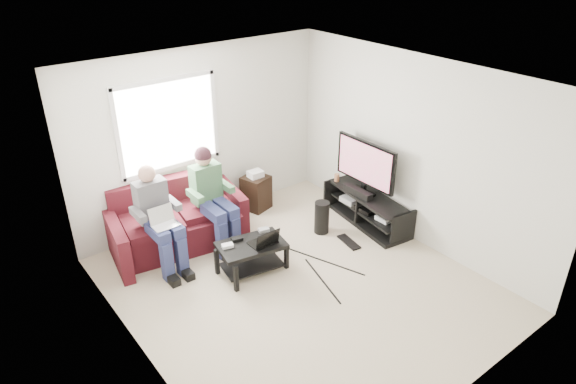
{
  "coord_description": "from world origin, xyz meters",
  "views": [
    {
      "loc": [
        -3.28,
        -3.98,
        4.0
      ],
      "look_at": [
        0.3,
        0.6,
        0.98
      ],
      "focal_mm": 32.0,
      "sensor_mm": 36.0,
      "label": 1
    }
  ],
  "objects": [
    {
      "name": "keyboard_floor",
      "position": [
        1.18,
        0.33,
        0.01
      ],
      "size": [
        0.21,
        0.44,
        0.02
      ],
      "primitive_type": "cube",
      "rotation": [
        0.0,
        0.0,
        -0.17
      ],
      "color": "black",
      "rests_on": "floor"
    },
    {
      "name": "person_right",
      "position": [
        -0.32,
        1.5,
        0.82
      ],
      "size": [
        0.4,
        0.71,
        1.42
      ],
      "color": "navy",
      "rests_on": "sofa"
    },
    {
      "name": "controller_a",
      "position": [
        -0.56,
        0.74,
        0.44
      ],
      "size": [
        0.16,
        0.12,
        0.04
      ],
      "primitive_type": "cube",
      "rotation": [
        0.0,
        0.0,
        -0.28
      ],
      "color": "silver",
      "rests_on": "coffee_table"
    },
    {
      "name": "ceiling",
      "position": [
        0.0,
        0.0,
        2.6
      ],
      "size": [
        4.5,
        4.5,
        0.0
      ],
      "primitive_type": "plane",
      "rotation": [
        3.14,
        0.0,
        0.0
      ],
      "color": "white",
      "rests_on": "wall_back"
    },
    {
      "name": "coffee_table",
      "position": [
        -0.28,
        0.62,
        0.31
      ],
      "size": [
        0.92,
        0.66,
        0.42
      ],
      "color": "black",
      "rests_on": "floor"
    },
    {
      "name": "drink_cup",
      "position": [
        1.72,
        1.19,
        0.54
      ],
      "size": [
        0.08,
        0.08,
        0.12
      ],
      "primitive_type": "cylinder",
      "color": "#996242",
      "rests_on": "tv_stand"
    },
    {
      "name": "console_grey",
      "position": [
        1.77,
        0.86,
        0.29
      ],
      "size": [
        0.34,
        0.26,
        0.08
      ],
      "primitive_type": "cube",
      "color": "gray",
      "rests_on": "tv_stand"
    },
    {
      "name": "person_left",
      "position": [
        -1.12,
        1.48,
        0.76
      ],
      "size": [
        0.4,
        0.7,
        1.37
      ],
      "color": "navy",
      "rests_on": "sofa"
    },
    {
      "name": "wall_left",
      "position": [
        -2.0,
        0.0,
        1.3
      ],
      "size": [
        0.0,
        4.5,
        4.5
      ],
      "primitive_type": "plane",
      "rotation": [
        1.57,
        0.0,
        1.57
      ],
      "color": "silver",
      "rests_on": "floor"
    },
    {
      "name": "tv",
      "position": [
        1.77,
        0.66,
        0.94
      ],
      "size": [
        0.12,
        1.1,
        0.81
      ],
      "color": "black",
      "rests_on": "tv_stand"
    },
    {
      "name": "wall_right",
      "position": [
        2.0,
        0.0,
        1.3
      ],
      "size": [
        0.0,
        4.5,
        4.5
      ],
      "primitive_type": "plane",
      "rotation": [
        1.57,
        0.0,
        -1.57
      ],
      "color": "silver",
      "rests_on": "floor"
    },
    {
      "name": "console_black",
      "position": [
        1.77,
        0.51,
        0.29
      ],
      "size": [
        0.38,
        0.3,
        0.07
      ],
      "primitive_type": "cube",
      "color": "black",
      "rests_on": "tv_stand"
    },
    {
      "name": "soundbar",
      "position": [
        1.65,
        0.66,
        0.53
      ],
      "size": [
        0.12,
        0.5,
        0.1
      ],
      "primitive_type": "cube",
      "color": "black",
      "rests_on": "tv_stand"
    },
    {
      "name": "sofa",
      "position": [
        -0.72,
        1.82,
        0.33
      ],
      "size": [
        2.04,
        1.14,
        0.89
      ],
      "color": "#461113",
      "rests_on": "floor"
    },
    {
      "name": "wall_back",
      "position": [
        0.0,
        2.25,
        1.3
      ],
      "size": [
        4.5,
        0.0,
        4.5
      ],
      "primitive_type": "plane",
      "rotation": [
        1.57,
        0.0,
        0.0
      ],
      "color": "silver",
      "rests_on": "floor"
    },
    {
      "name": "controller_c",
      "position": [
        0.02,
        0.77,
        0.44
      ],
      "size": [
        0.16,
        0.12,
        0.04
      ],
      "primitive_type": "cube",
      "rotation": [
        0.0,
        0.0,
        -0.24
      ],
      "color": "gray",
      "rests_on": "coffee_table"
    },
    {
      "name": "wall_front",
      "position": [
        0.0,
        -2.25,
        1.3
      ],
      "size": [
        4.5,
        0.0,
        4.5
      ],
      "primitive_type": "plane",
      "rotation": [
        -1.57,
        0.0,
        0.0
      ],
      "color": "silver",
      "rests_on": "floor"
    },
    {
      "name": "tv_stand",
      "position": [
        1.77,
        0.56,
        0.21
      ],
      "size": [
        0.63,
        1.5,
        0.48
      ],
      "color": "black",
      "rests_on": "floor"
    },
    {
      "name": "floor",
      "position": [
        0.0,
        0.0,
        0.0
      ],
      "size": [
        4.5,
        4.5,
        0.0
      ],
      "primitive_type": "plane",
      "color": "#C6B09A",
      "rests_on": "ground"
    },
    {
      "name": "subwoofer",
      "position": [
        1.07,
        0.79,
        0.24
      ],
      "size": [
        0.22,
        0.22,
        0.49
      ],
      "primitive_type": "cylinder",
      "color": "black",
      "rests_on": "floor"
    },
    {
      "name": "window",
      "position": [
        -0.5,
        2.23,
        1.6
      ],
      "size": [
        1.48,
        0.04,
        1.28
      ],
      "color": "white",
      "rests_on": "wall_back"
    },
    {
      "name": "controller_b",
      "position": [
        -0.38,
        0.8,
        0.44
      ],
      "size": [
        0.16,
        0.12,
        0.04
      ],
      "primitive_type": "cube",
      "rotation": [
        0.0,
        0.0,
        -0.2
      ],
      "color": "black",
      "rests_on": "coffee_table"
    },
    {
      "name": "console_white",
      "position": [
        1.77,
        0.16,
        0.28
      ],
      "size": [
        0.3,
        0.22,
        0.06
      ],
      "primitive_type": "cube",
      "color": "silver",
      "rests_on": "tv_stand"
    },
    {
      "name": "end_table",
      "position": [
        0.73,
        1.98,
        0.29
      ],
      "size": [
        0.37,
        0.37,
        0.65
      ],
      "color": "black",
      "rests_on": "floor"
    },
    {
      "name": "laptop_silver",
      "position": [
        -1.12,
        1.29,
        0.74
      ],
      "size": [
        0.36,
        0.28,
        0.24
      ],
      "primitive_type": null,
      "rotation": [
        0.0,
        0.0,
        -0.21
      ],
      "color": "silver",
      "rests_on": "person_left"
    },
    {
      "name": "laptop_black",
      "position": [
        -0.16,
        0.54,
        0.54
      ],
      "size": [
        0.36,
        0.27,
        0.24
      ],
      "primitive_type": null,
      "rotation": [
        0.0,
        0.0,
        -0.08
      ],
      "color": "black",
      "rests_on": "coffee_table"
    }
  ]
}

